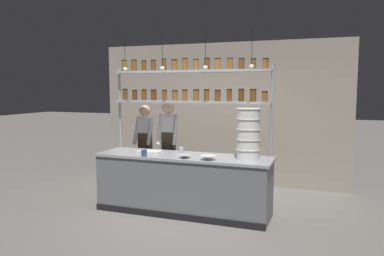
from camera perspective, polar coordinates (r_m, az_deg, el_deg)
The scene contains 13 objects.
ground_plane at distance 6.12m, azimuth -1.34°, elevation -12.67°, with size 40.00×40.00×0.00m, color slate.
back_wall at distance 7.79m, azimuth 4.24°, elevation 2.22°, with size 5.19×0.12×2.89m, color #9E9384.
prep_counter at distance 5.98m, azimuth -1.36°, elevation -8.51°, with size 2.79×0.76×0.92m.
spice_shelf_unit at distance 6.10m, azimuth -0.26°, elevation 6.08°, with size 2.67×0.28×2.45m.
chef_left at distance 7.04m, azimuth -7.17°, elevation -2.25°, with size 0.37×0.29×1.66m.
chef_center at distance 6.68m, azimuth -3.59°, elevation -2.20°, with size 0.39×0.32×1.73m.
container_stack at distance 5.56m, azimuth 8.57°, elevation -0.88°, with size 0.36×0.36×0.76m.
cutting_board at distance 6.19m, azimuth -6.43°, elevation -3.57°, with size 0.40×0.26×0.02m.
prep_bowl_near_left at distance 5.50m, azimuth 2.47°, elevation -4.57°, with size 0.23×0.23×0.06m.
prep_bowl_center_front at distance 5.64m, azimuth -1.15°, elevation -4.36°, with size 0.19×0.19×0.05m.
serving_cup_front at distance 5.82m, azimuth -7.31°, elevation -3.79°, with size 0.09×0.09×0.11m.
serving_cup_by_board at distance 6.12m, azimuth -1.61°, elevation -3.35°, with size 0.08×0.08×0.09m.
pendant_light_row at distance 5.79m, azimuth -1.23°, elevation 9.38°, with size 2.14×0.07×0.60m.
Camera 1 is at (2.11, -5.39, 1.97)m, focal length 35.00 mm.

